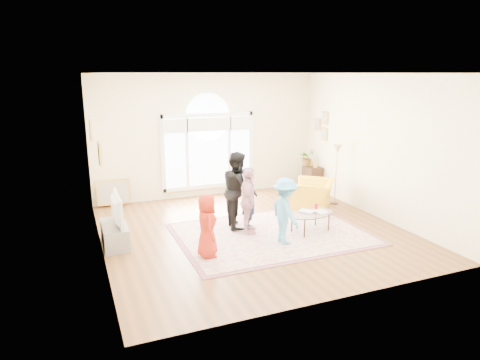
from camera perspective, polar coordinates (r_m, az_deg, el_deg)
name	(u,v)px	position (r m, az deg, el deg)	size (l,w,h in m)	color
ground	(253,231)	(8.99, 1.75, -6.81)	(6.00, 6.00, 0.00)	#56381C
room_shell	(210,138)	(11.17, -4.03, 5.61)	(6.00, 6.00, 6.00)	#FBEFC5
area_rug	(272,234)	(8.82, 4.23, -7.18)	(3.60, 2.60, 0.02)	beige
rug_border	(272,234)	(8.82, 4.23, -7.20)	(3.80, 2.80, 0.01)	#7F4B54
tv_console	(115,235)	(8.55, -16.36, -7.01)	(0.45, 1.00, 0.42)	gray
television	(113,210)	(8.38, -16.54, -3.80)	(0.17, 1.02, 0.59)	black
coffee_table	(311,214)	(8.91, 9.41, -4.45)	(1.17, 0.88, 0.54)	silver
armchair	(313,195)	(10.51, 9.75, -1.95)	(1.05, 0.91, 0.68)	gold
side_cabinet	(312,179)	(12.03, 9.62, 0.13)	(0.40, 0.50, 0.70)	black
floor_lamp	(337,154)	(10.79, 12.82, 3.45)	(0.28, 0.28, 1.51)	black
plant_pedestal	(306,178)	(12.15, 8.81, 0.31)	(0.20, 0.20, 0.70)	white
potted_plant	(307,157)	(12.03, 8.91, 2.99)	(0.41, 0.36, 0.46)	#33722D
leaning_picture	(114,206)	(11.09, -16.41, -3.31)	(0.80, 0.05, 0.62)	tan
child_red	(207,226)	(7.59, -4.42, -6.07)	(0.56, 0.36, 1.15)	#AD2515
child_navy	(250,199)	(8.80, 1.30, -2.56)	(0.48, 0.32, 1.33)	#121C32
child_black	(238,190)	(8.95, -0.31, -1.32)	(0.79, 0.61, 1.62)	black
child_pink	(248,201)	(8.62, 1.07, -2.84)	(0.79, 0.33, 1.35)	pink
child_blue	(285,211)	(8.17, 6.06, -4.13)	(0.83, 0.48, 1.28)	#51A5D6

